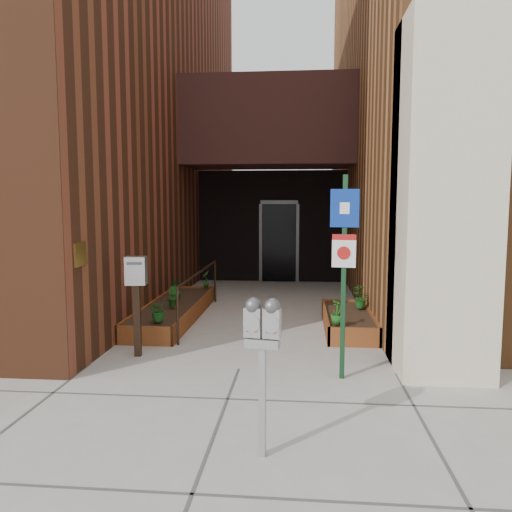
# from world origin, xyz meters

# --- Properties ---
(ground) EXTENTS (80.00, 80.00, 0.00)m
(ground) POSITION_xyz_m (0.00, 0.00, 0.00)
(ground) COLOR #9E9991
(ground) RESTS_ON ground
(architecture) EXTENTS (20.00, 14.60, 10.00)m
(architecture) POSITION_xyz_m (-0.18, 6.89, 4.98)
(architecture) COLOR brown
(architecture) RESTS_ON ground
(planter_left) EXTENTS (0.90, 3.60, 0.30)m
(planter_left) POSITION_xyz_m (-1.55, 2.70, 0.13)
(planter_left) COLOR brown
(planter_left) RESTS_ON ground
(planter_right) EXTENTS (0.80, 2.20, 0.30)m
(planter_right) POSITION_xyz_m (1.60, 2.20, 0.13)
(planter_right) COLOR brown
(planter_right) RESTS_ON ground
(handrail) EXTENTS (0.04, 3.34, 0.90)m
(handrail) POSITION_xyz_m (-1.05, 2.65, 0.75)
(handrail) COLOR black
(handrail) RESTS_ON ground
(parking_meter) EXTENTS (0.32, 0.16, 1.37)m
(parking_meter) POSITION_xyz_m (0.48, -2.19, 1.06)
(parking_meter) COLOR #A2A2A4
(parking_meter) RESTS_ON ground
(sign_post) EXTENTS (0.34, 0.11, 2.48)m
(sign_post) POSITION_xyz_m (1.30, -0.23, 1.52)
(sign_post) COLOR #13351C
(sign_post) RESTS_ON ground
(payment_dropbox) EXTENTS (0.30, 0.24, 1.41)m
(payment_dropbox) POSITION_xyz_m (-1.48, 0.43, 1.01)
(payment_dropbox) COLOR black
(payment_dropbox) RESTS_ON ground
(shrub_left_a) EXTENTS (0.45, 0.45, 0.36)m
(shrub_left_a) POSITION_xyz_m (-1.42, 1.26, 0.48)
(shrub_left_a) COLOR #185419
(shrub_left_a) RESTS_ON planter_left
(shrub_left_b) EXTENTS (0.28, 0.28, 0.37)m
(shrub_left_b) POSITION_xyz_m (-1.49, 2.35, 0.48)
(shrub_left_b) COLOR #1D5016
(shrub_left_b) RESTS_ON planter_left
(shrub_left_c) EXTENTS (0.23, 0.23, 0.35)m
(shrub_left_c) POSITION_xyz_m (-1.61, 3.11, 0.48)
(shrub_left_c) COLOR #164F1B
(shrub_left_c) RESTS_ON planter_left
(shrub_left_d) EXTENTS (0.27, 0.27, 0.38)m
(shrub_left_d) POSITION_xyz_m (-1.25, 4.30, 0.49)
(shrub_left_d) COLOR #225418
(shrub_left_d) RESTS_ON planter_left
(shrub_right_a) EXTENTS (0.26, 0.26, 0.37)m
(shrub_right_a) POSITION_xyz_m (1.35, 1.30, 0.49)
(shrub_right_a) COLOR #1E5819
(shrub_right_a) RESTS_ON planter_right
(shrub_right_b) EXTENTS (0.22, 0.22, 0.36)m
(shrub_right_b) POSITION_xyz_m (1.85, 2.89, 0.48)
(shrub_right_b) COLOR #275618
(shrub_right_b) RESTS_ON planter_right
(shrub_right_c) EXTENTS (0.32, 0.32, 0.34)m
(shrub_right_c) POSITION_xyz_m (1.85, 2.53, 0.47)
(shrub_right_c) COLOR #165018
(shrub_right_c) RESTS_ON planter_right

